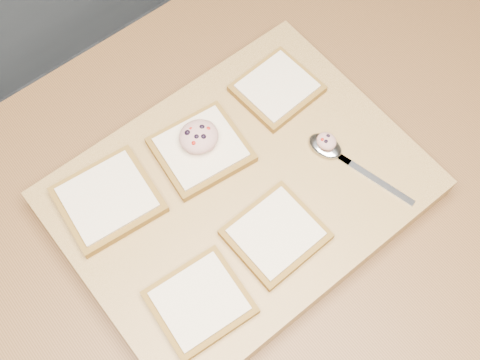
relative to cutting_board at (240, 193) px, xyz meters
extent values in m
plane|color=#515459|center=(0.02, -0.03, -0.92)|extent=(4.00, 4.00, 0.00)
cube|color=slate|center=(0.02, -0.03, -0.50)|extent=(1.90, 0.75, 0.84)
cube|color=brown|center=(0.02, -0.03, -0.05)|extent=(2.00, 0.80, 0.06)
cube|color=#B28B4C|center=(0.00, 0.00, 0.00)|extent=(0.50, 0.38, 0.04)
cube|color=brown|center=(-0.16, 0.10, 0.03)|extent=(0.14, 0.13, 0.01)
cube|color=#F9E3BE|center=(-0.16, 0.10, 0.04)|extent=(0.12, 0.11, 0.00)
cube|color=brown|center=(-0.01, 0.08, 0.03)|extent=(0.14, 0.13, 0.01)
cube|color=#F9E3BE|center=(-0.01, 0.08, 0.04)|extent=(0.12, 0.11, 0.00)
cube|color=brown|center=(0.15, 0.09, 0.03)|extent=(0.12, 0.11, 0.01)
cube|color=#F9E3BE|center=(0.15, 0.09, 0.03)|extent=(0.10, 0.09, 0.00)
cube|color=brown|center=(-0.15, -0.10, 0.03)|extent=(0.13, 0.12, 0.01)
cube|color=#F9E3BE|center=(-0.15, -0.10, 0.03)|extent=(0.11, 0.10, 0.00)
cube|color=brown|center=(-0.01, -0.09, 0.03)|extent=(0.12, 0.11, 0.01)
cube|color=#F9E3BE|center=(-0.01, -0.09, 0.03)|extent=(0.10, 0.09, 0.00)
ellipsoid|color=tan|center=(0.00, 0.09, 0.05)|extent=(0.06, 0.06, 0.03)
sphere|color=black|center=(0.00, 0.09, 0.06)|extent=(0.01, 0.01, 0.01)
sphere|color=black|center=(-0.02, 0.10, 0.06)|extent=(0.01, 0.01, 0.01)
sphere|color=black|center=(0.00, 0.08, 0.06)|extent=(0.01, 0.01, 0.01)
sphere|color=black|center=(-0.01, 0.08, 0.06)|extent=(0.01, 0.01, 0.01)
sphere|color=#A5140C|center=(0.01, 0.09, 0.06)|extent=(0.01, 0.01, 0.01)
sphere|color=#A5140C|center=(-0.01, 0.10, 0.06)|extent=(0.01, 0.01, 0.01)
sphere|color=#A5140C|center=(-0.02, 0.08, 0.06)|extent=(0.01, 0.01, 0.01)
ellipsoid|color=silver|center=(0.14, -0.03, 0.03)|extent=(0.05, 0.06, 0.01)
cube|color=silver|center=(0.14, -0.05, 0.02)|extent=(0.02, 0.04, 0.00)
cube|color=silver|center=(0.16, -0.11, 0.02)|extent=(0.04, 0.13, 0.00)
ellipsoid|color=tan|center=(0.14, -0.03, 0.04)|extent=(0.03, 0.03, 0.02)
sphere|color=black|center=(0.14, -0.03, 0.04)|extent=(0.01, 0.01, 0.01)
sphere|color=black|center=(0.13, -0.03, 0.04)|extent=(0.01, 0.01, 0.01)
sphere|color=#A5140C|center=(0.13, -0.02, 0.04)|extent=(0.01, 0.01, 0.01)
camera|label=1|loc=(-0.23, -0.28, 0.80)|focal=45.00mm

